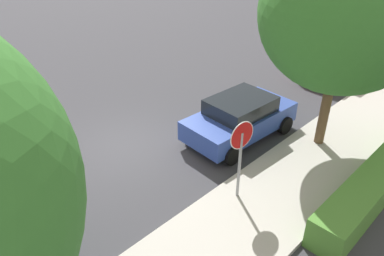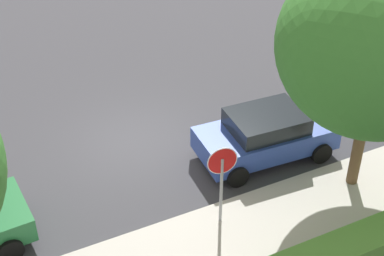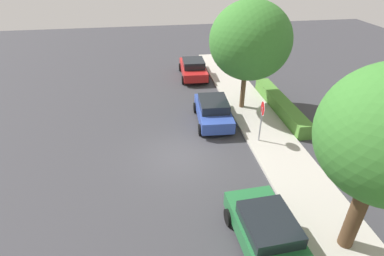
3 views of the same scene
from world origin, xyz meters
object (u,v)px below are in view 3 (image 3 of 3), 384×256
at_px(stop_sign, 262,115).
at_px(street_tree_near_corner, 250,41).
at_px(parked_car_blue, 213,111).
at_px(parked_car_green, 269,236).
at_px(parked_car_red, 193,68).

distance_m(stop_sign, street_tree_near_corner, 4.78).
bearing_deg(street_tree_near_corner, parked_car_blue, -61.31).
distance_m(stop_sign, parked_car_green, 6.96).
relative_size(stop_sign, parked_car_red, 0.56).
height_order(parked_car_green, street_tree_near_corner, street_tree_near_corner).
xyz_separation_m(parked_car_green, street_tree_near_corner, (-10.45, 2.38, 3.74)).
xyz_separation_m(stop_sign, parked_car_red, (-10.09, -2.02, -0.94)).
bearing_deg(street_tree_near_corner, parked_car_green, -12.83).
distance_m(stop_sign, parked_car_blue, 3.39).
xyz_separation_m(parked_car_blue, parked_car_green, (9.17, -0.04, -0.03)).
distance_m(parked_car_green, parked_car_red, 16.68).
bearing_deg(stop_sign, parked_car_blue, -142.37).
bearing_deg(parked_car_red, stop_sign, 11.29).
bearing_deg(parked_car_green, street_tree_near_corner, 167.17).
height_order(parked_car_blue, parked_car_green, parked_car_blue).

